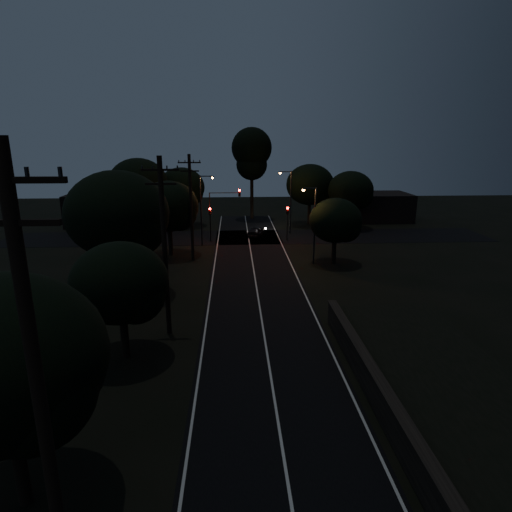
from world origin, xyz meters
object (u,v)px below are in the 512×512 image
utility_pole_mid (164,245)px  streetlight_a (203,206)px  tall_pine (252,153)px  streetlight_b (289,198)px  car (257,231)px  signal_mast (224,205)px  utility_pole_far (191,206)px  signal_left (210,218)px  signal_right (287,217)px  streetlight_c (313,220)px  utility_pole_near (42,413)px

utility_pole_mid → streetlight_a: size_ratio=1.38×
utility_pole_mid → tall_pine: 40.81m
streetlight_a → streetlight_b: bearing=29.5°
streetlight_b → car: size_ratio=2.10×
utility_pole_mid → streetlight_a: (0.69, 23.00, -1.10)m
signal_mast → utility_pole_far: bearing=-111.1°
utility_pole_far → tall_pine: (7.00, 23.00, 4.30)m
signal_mast → signal_left: bearing=-179.9°
signal_right → streetlight_b: streetlight_b is taller
signal_left → signal_right: size_ratio=1.00×
signal_right → signal_mast: (-7.51, 0.00, 1.50)m
tall_pine → streetlight_c: (4.83, -25.00, -5.43)m
utility_pole_far → signal_left: utility_pole_far is taller
utility_pole_near → signal_mast: 42.15m
utility_pole_near → signal_mast: bearing=85.8°
streetlight_a → utility_pole_mid: bearing=-91.7°
utility_pole_near → utility_pole_far: 34.01m
utility_pole_near → utility_pole_far: bearing=90.0°
tall_pine → streetlight_c: tall_pine is taller
signal_left → signal_mast: bearing=0.1°
streetlight_c → utility_pole_near: bearing=-110.3°
utility_pole_far → signal_mast: bearing=68.9°
signal_right → car: 4.84m
signal_mast → streetlight_c: size_ratio=0.83×
utility_pole_near → streetlight_b: bearing=76.2°
tall_pine → streetlight_a: 18.85m
streetlight_c → car: (-4.74, 12.50, -3.70)m
signal_mast → streetlight_c: bearing=-48.8°
streetlight_a → tall_pine: bearing=69.6°
utility_pole_far → signal_mast: 8.64m
utility_pole_mid → signal_mast: 25.22m
signal_left → signal_right: 9.20m
utility_pole_mid → signal_left: size_ratio=2.68×
streetlight_b → streetlight_c: bearing=-87.9°
signal_mast → car: size_ratio=1.64×
tall_pine → signal_left: 17.46m
utility_pole_mid → signal_mast: utility_pole_mid is taller
signal_right → signal_mast: signal_mast is taller
utility_pole_near → streetlight_a: size_ratio=1.50×
utility_pole_mid → streetlight_b: bearing=68.7°
utility_pole_near → signal_left: 42.15m
tall_pine → streetlight_b: (4.31, -11.00, -5.15)m
utility_pole_far → tall_pine: size_ratio=0.77×
utility_pole_near → signal_right: utility_pole_near is taller
signal_mast → streetlight_b: size_ratio=0.78×
tall_pine → utility_pole_far: bearing=-106.9°
utility_pole_near → streetlight_a: utility_pole_near is taller
utility_pole_near → car: size_ratio=3.14×
utility_pole_far → streetlight_b: 16.51m
utility_pole_mid → signal_right: (10.60, 24.99, -2.90)m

